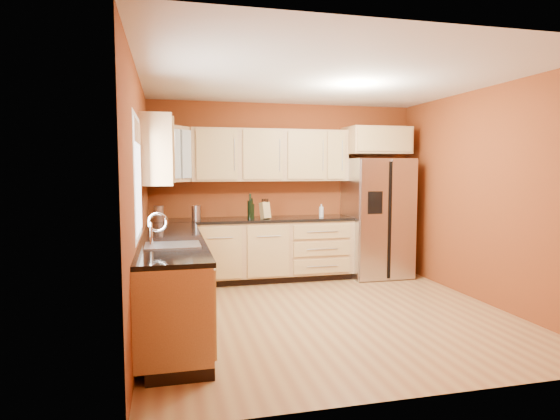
# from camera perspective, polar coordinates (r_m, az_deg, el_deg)

# --- Properties ---
(floor) EXTENTS (4.00, 4.00, 0.00)m
(floor) POSITION_cam_1_polar(r_m,az_deg,el_deg) (5.42, 5.80, -12.43)
(floor) COLOR #9A663B
(floor) RESTS_ON ground
(ceiling) EXTENTS (4.00, 4.00, 0.00)m
(ceiling) POSITION_cam_1_polar(r_m,az_deg,el_deg) (5.27, 6.06, 15.67)
(ceiling) COLOR silver
(ceiling) RESTS_ON wall_back
(wall_back) EXTENTS (4.00, 0.04, 2.60)m
(wall_back) POSITION_cam_1_polar(r_m,az_deg,el_deg) (7.10, 0.55, 2.40)
(wall_back) COLOR brown
(wall_back) RESTS_ON floor
(wall_front) EXTENTS (4.00, 0.04, 2.60)m
(wall_front) POSITION_cam_1_polar(r_m,az_deg,el_deg) (3.37, 17.30, -0.72)
(wall_front) COLOR brown
(wall_front) RESTS_ON floor
(wall_left) EXTENTS (0.04, 4.00, 2.60)m
(wall_left) POSITION_cam_1_polar(r_m,az_deg,el_deg) (4.90, -16.72, 1.01)
(wall_left) COLOR brown
(wall_left) RESTS_ON floor
(wall_right) EXTENTS (0.04, 4.00, 2.60)m
(wall_right) POSITION_cam_1_polar(r_m,az_deg,el_deg) (6.15, 23.81, 1.57)
(wall_right) COLOR brown
(wall_right) RESTS_ON floor
(base_cabinets_back) EXTENTS (2.90, 0.60, 0.88)m
(base_cabinets_back) POSITION_cam_1_polar(r_m,az_deg,el_deg) (6.79, -3.36, -5.04)
(base_cabinets_back) COLOR tan
(base_cabinets_back) RESTS_ON floor
(base_cabinets_left) EXTENTS (0.60, 2.80, 0.88)m
(base_cabinets_left) POSITION_cam_1_polar(r_m,az_deg,el_deg) (5.02, -13.01, -8.75)
(base_cabinets_left) COLOR tan
(base_cabinets_left) RESTS_ON floor
(countertop_back) EXTENTS (2.90, 0.62, 0.04)m
(countertop_back) POSITION_cam_1_polar(r_m,az_deg,el_deg) (6.71, -3.36, -1.19)
(countertop_back) COLOR black
(countertop_back) RESTS_ON base_cabinets_back
(countertop_left) EXTENTS (0.62, 2.80, 0.04)m
(countertop_left) POSITION_cam_1_polar(r_m,az_deg,el_deg) (4.93, -13.00, -3.55)
(countertop_left) COLOR black
(countertop_left) RESTS_ON base_cabinets_left
(upper_cabinets_back) EXTENTS (2.30, 0.33, 0.75)m
(upper_cabinets_back) POSITION_cam_1_polar(r_m,az_deg,el_deg) (6.88, -1.14, 6.69)
(upper_cabinets_back) COLOR tan
(upper_cabinets_back) RESTS_ON wall_back
(upper_cabinets_left) EXTENTS (0.33, 1.35, 0.75)m
(upper_cabinets_left) POSITION_cam_1_polar(r_m,az_deg,el_deg) (5.61, -14.75, 6.90)
(upper_cabinets_left) COLOR tan
(upper_cabinets_left) RESTS_ON wall_left
(corner_upper_cabinet) EXTENTS (0.67, 0.67, 0.75)m
(corner_upper_cabinet) POSITION_cam_1_polar(r_m,az_deg,el_deg) (6.55, -13.12, 6.64)
(corner_upper_cabinet) COLOR tan
(corner_upper_cabinet) RESTS_ON wall_back
(over_fridge_cabinet) EXTENTS (0.92, 0.60, 0.40)m
(over_fridge_cabinet) POSITION_cam_1_polar(r_m,az_deg,el_deg) (7.28, 11.63, 8.27)
(over_fridge_cabinet) COLOR tan
(over_fridge_cabinet) RESTS_ON wall_back
(refrigerator) EXTENTS (0.90, 0.75, 1.78)m
(refrigerator) POSITION_cam_1_polar(r_m,az_deg,el_deg) (7.23, 11.72, -0.92)
(refrigerator) COLOR #AAAAAE
(refrigerator) RESTS_ON floor
(window) EXTENTS (0.03, 0.90, 1.00)m
(window) POSITION_cam_1_polar(r_m,az_deg,el_deg) (4.39, -16.90, 3.84)
(window) COLOR white
(window) RESTS_ON wall_left
(sink_faucet) EXTENTS (0.50, 0.42, 0.30)m
(sink_faucet) POSITION_cam_1_polar(r_m,az_deg,el_deg) (4.42, -12.98, -2.32)
(sink_faucet) COLOR silver
(sink_faucet) RESTS_ON countertop_left
(canister_left) EXTENTS (0.14, 0.14, 0.20)m
(canister_left) POSITION_cam_1_polar(r_m,az_deg,el_deg) (6.56, -10.18, -0.34)
(canister_left) COLOR #AAAAAE
(canister_left) RESTS_ON countertop_back
(canister_right) EXTENTS (0.17, 0.17, 0.21)m
(canister_right) POSITION_cam_1_polar(r_m,az_deg,el_deg) (6.52, -14.56, -0.43)
(canister_right) COLOR #AAAAAE
(canister_right) RESTS_ON countertop_back
(wine_bottle_a) EXTENTS (0.08, 0.08, 0.29)m
(wine_bottle_a) POSITION_cam_1_polar(r_m,az_deg,el_deg) (6.63, -3.43, 0.18)
(wine_bottle_a) COLOR black
(wine_bottle_a) RESTS_ON countertop_back
(wine_bottle_b) EXTENTS (0.11, 0.11, 0.36)m
(wine_bottle_b) POSITION_cam_1_polar(r_m,az_deg,el_deg) (6.62, -3.65, 0.46)
(wine_bottle_b) COLOR black
(wine_bottle_b) RESTS_ON countertop_back
(knife_block) EXTENTS (0.15, 0.14, 0.23)m
(knife_block) POSITION_cam_1_polar(r_m,az_deg,el_deg) (6.65, -1.85, -0.06)
(knife_block) COLOR tan
(knife_block) RESTS_ON countertop_back
(soap_dispenser) EXTENTS (0.07, 0.07, 0.19)m
(soap_dispenser) POSITION_cam_1_polar(r_m,az_deg,el_deg) (6.90, 5.06, -0.07)
(soap_dispenser) COLOR silver
(soap_dispenser) RESTS_ON countertop_back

